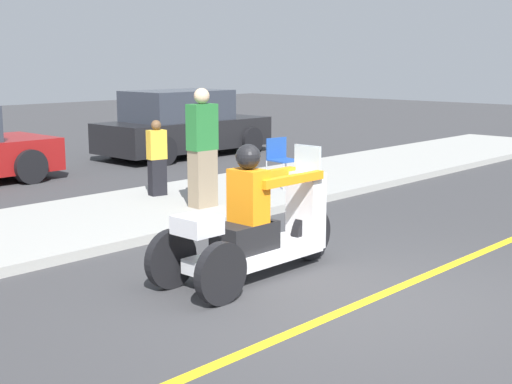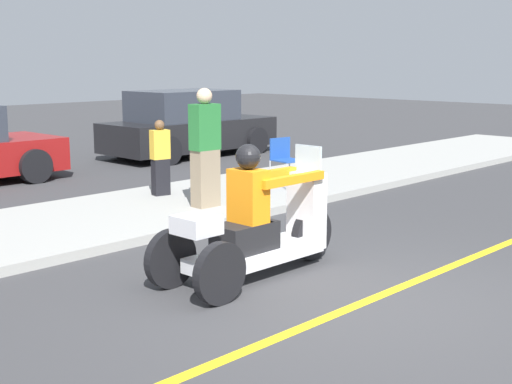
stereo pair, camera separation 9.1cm
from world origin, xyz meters
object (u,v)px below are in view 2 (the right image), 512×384
spectator_near_curb (160,159)px  folding_chair_curbside (284,157)px  motorcycle_trike (257,230)px  parked_car_lot_far (188,125)px  spectator_end_of_line (205,150)px

spectator_near_curb → folding_chair_curbside: 2.19m
folding_chair_curbside → spectator_near_curb: bearing=157.2°
motorcycle_trike → parked_car_lot_far: parked_car_lot_far is taller
motorcycle_trike → spectator_end_of_line: 3.20m
motorcycle_trike → spectator_end_of_line: bearing=57.7°
parked_car_lot_far → spectator_near_curb: bearing=-135.1°
motorcycle_trike → spectator_near_curb: motorcycle_trike is taller
motorcycle_trike → folding_chair_curbside: (3.82, 3.02, 0.12)m
motorcycle_trike → parked_car_lot_far: 9.74m
spectator_near_curb → parked_car_lot_far: parked_car_lot_far is taller
spectator_near_curb → parked_car_lot_far: (3.98, 3.96, 0.03)m
motorcycle_trike → spectator_end_of_line: spectator_end_of_line is taller
spectator_near_curb → folding_chair_curbside: spectator_near_curb is taller
spectator_end_of_line → spectator_near_curb: 1.22m
spectator_near_curb → parked_car_lot_far: 5.62m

